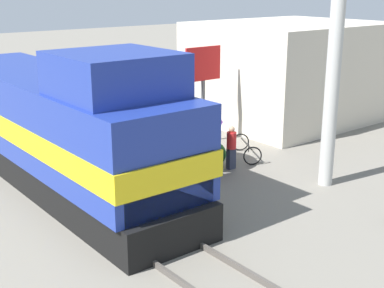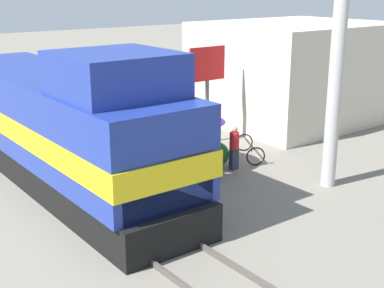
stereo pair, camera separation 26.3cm
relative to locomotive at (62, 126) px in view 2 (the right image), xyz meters
name	(u,v)px [view 2 (the right image)]	position (x,y,z in m)	size (l,w,h in m)	color
ground_plane	(115,215)	(0.00, -3.25, -1.94)	(120.00, 120.00, 0.00)	slate
rail_near	(92,219)	(-0.72, -3.25, -1.87)	(0.08, 30.93, 0.15)	#4C4742
rail_far	(136,206)	(0.72, -3.25, -1.87)	(0.08, 30.93, 0.15)	#4C4742
locomotive	(62,126)	(0.00, 0.00, 0.00)	(3.13, 13.51, 4.67)	black
utility_pole	(338,48)	(6.75, -5.39, 2.53)	(1.80, 0.45, 8.84)	#B2B2AD
vendor_umbrella	(190,114)	(4.13, -1.37, 0.07)	(2.46, 2.46, 2.28)	#4C4C4C
billboard_sign	(207,72)	(6.66, 0.86, 1.01)	(1.74, 0.12, 3.95)	#595959
shrub_cluster	(217,154)	(5.12, -1.68, -1.51)	(0.87, 0.87, 0.87)	#2D722D
person_bystander	(234,146)	(5.35, -2.33, -1.10)	(0.34, 0.34, 1.57)	#2D3347
bicycle	(250,149)	(6.66, -1.75, -1.58)	(1.50, 1.94, 0.70)	black
building_block_distant	(295,71)	(12.68, 1.59, 0.36)	(8.34, 6.98, 4.60)	beige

